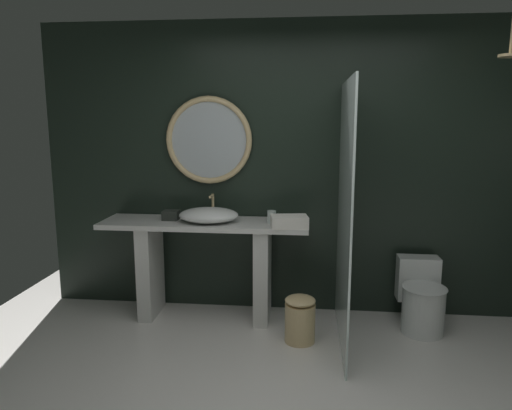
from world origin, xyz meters
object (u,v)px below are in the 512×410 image
(waste_bin, at_px, (299,319))
(folded_hand_towel, at_px, (289,221))
(tissue_box, at_px, (171,215))
(rain_shower_head, at_px, (510,51))
(vessel_sink, at_px, (208,215))
(tumbler_cup, at_px, (271,217))
(toilet, at_px, (421,299))
(round_wall_mirror, at_px, (208,140))

(waste_bin, relative_size, folded_hand_towel, 1.28)
(tissue_box, height_order, rain_shower_head, rain_shower_head)
(waste_bin, distance_m, folded_hand_towel, 0.78)
(waste_bin, bearing_deg, vessel_sink, 154.46)
(tumbler_cup, relative_size, rain_shower_head, 0.35)
(vessel_sink, height_order, tissue_box, vessel_sink)
(tissue_box, relative_size, toilet, 0.24)
(waste_bin, height_order, folded_hand_towel, folded_hand_towel)
(tumbler_cup, xyz_separation_m, folded_hand_towel, (0.16, -0.14, -0.01))
(vessel_sink, height_order, round_wall_mirror, round_wall_mirror)
(vessel_sink, bearing_deg, toilet, -1.05)
(waste_bin, bearing_deg, rain_shower_head, 6.57)
(folded_hand_towel, bearing_deg, rain_shower_head, -3.27)
(toilet, bearing_deg, rain_shower_head, -21.14)
(vessel_sink, relative_size, waste_bin, 1.35)
(toilet, distance_m, waste_bin, 1.07)
(tumbler_cup, bearing_deg, folded_hand_towel, -41.22)
(tissue_box, bearing_deg, waste_bin, -20.80)
(folded_hand_towel, bearing_deg, waste_bin, -68.33)
(toilet, bearing_deg, tumbler_cup, 177.87)
(tumbler_cup, distance_m, waste_bin, 0.88)
(rain_shower_head, height_order, toilet, rain_shower_head)
(tumbler_cup, height_order, tissue_box, tumbler_cup)
(vessel_sink, xyz_separation_m, waste_bin, (0.80, -0.38, -0.75))
(tumbler_cup, height_order, round_wall_mirror, round_wall_mirror)
(round_wall_mirror, relative_size, toilet, 1.35)
(vessel_sink, xyz_separation_m, rain_shower_head, (2.28, -0.21, 1.30))
(rain_shower_head, bearing_deg, vessel_sink, 174.65)
(vessel_sink, distance_m, rain_shower_head, 2.63)
(tissue_box, height_order, folded_hand_towel, folded_hand_towel)
(toilet, bearing_deg, waste_bin, -160.88)
(round_wall_mirror, distance_m, toilet, 2.28)
(rain_shower_head, bearing_deg, waste_bin, -173.43)
(tissue_box, bearing_deg, toilet, -2.31)
(tissue_box, bearing_deg, rain_shower_head, -5.81)
(toilet, height_order, folded_hand_towel, folded_hand_towel)
(round_wall_mirror, distance_m, folded_hand_towel, 1.05)
(round_wall_mirror, height_order, rain_shower_head, rain_shower_head)
(tumbler_cup, xyz_separation_m, tissue_box, (-0.89, 0.04, -0.01))
(tissue_box, distance_m, waste_bin, 1.43)
(rain_shower_head, distance_m, waste_bin, 2.53)
(vessel_sink, distance_m, tissue_box, 0.35)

